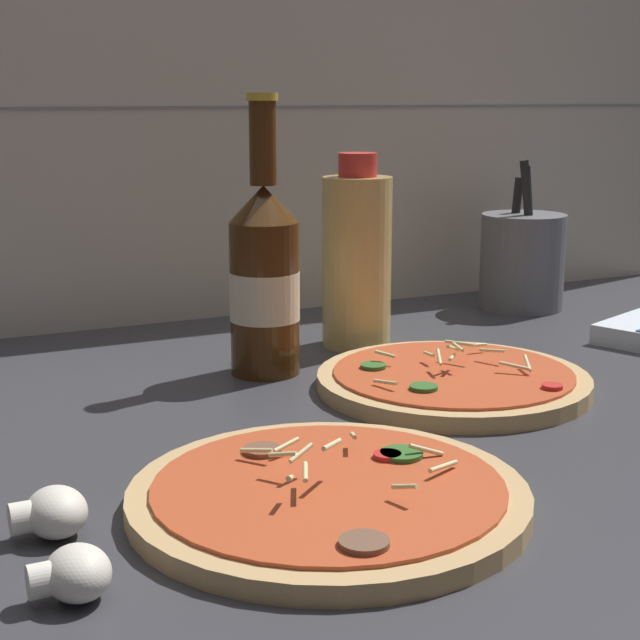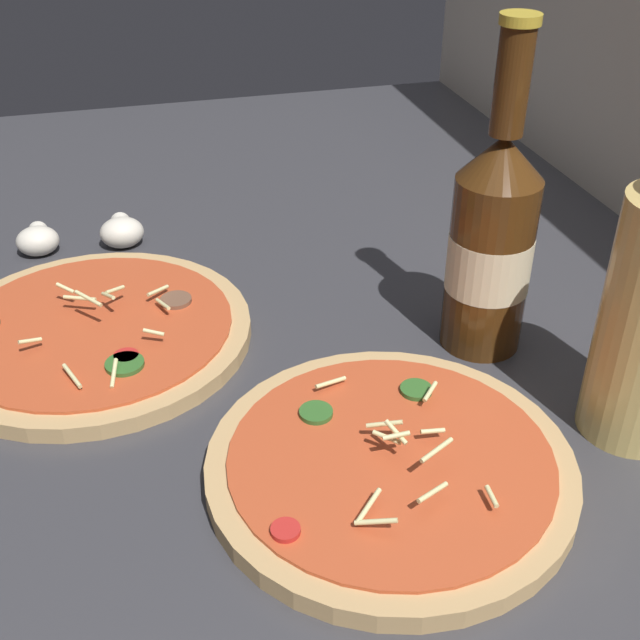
{
  "view_description": "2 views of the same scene",
  "coord_description": "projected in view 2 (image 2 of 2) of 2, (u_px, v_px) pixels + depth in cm",
  "views": [
    {
      "loc": [
        -40.45,
        -76.28,
        31.38
      ],
      "look_at": [
        -2.74,
        2.61,
        11.36
      ],
      "focal_mm": 55.0,
      "sensor_mm": 36.0,
      "label": 1
    },
    {
      "loc": [
        53.49,
        -13.05,
        44.89
      ],
      "look_at": [
        2.91,
        0.54,
        10.82
      ],
      "focal_mm": 45.0,
      "sensor_mm": 36.0,
      "label": 2
    }
  ],
  "objects": [
    {
      "name": "beer_bottle",
      "position": [
        492.0,
        241.0,
        0.69
      ],
      "size": [
        7.4,
        7.4,
        29.23
      ],
      "color": "#47280F",
      "rests_on": "counter_slab"
    },
    {
      "name": "pizza_near",
      "position": [
        95.0,
        332.0,
        0.74
      ],
      "size": [
        28.96,
        28.96,
        5.1
      ],
      "color": "tan",
      "rests_on": "counter_slab"
    },
    {
      "name": "mushroom_right",
      "position": [
        122.0,
        231.0,
        0.9
      ],
      "size": [
        5.11,
        4.86,
        3.4
      ],
      "color": "white",
      "rests_on": "counter_slab"
    },
    {
      "name": "pizza_far",
      "position": [
        390.0,
        465.0,
        0.59
      ],
      "size": [
        27.44,
        27.44,
        4.78
      ],
      "color": "tan",
      "rests_on": "counter_slab"
    },
    {
      "name": "counter_slab",
      "position": [
        305.0,
        395.0,
        0.7
      ],
      "size": [
        160.0,
        90.0,
        2.5
      ],
      "color": "#38383D",
      "rests_on": "ground"
    },
    {
      "name": "mushroom_left",
      "position": [
        38.0,
        240.0,
        0.88
      ],
      "size": [
        4.84,
        4.61,
        3.23
      ],
      "color": "white",
      "rests_on": "counter_slab"
    }
  ]
}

